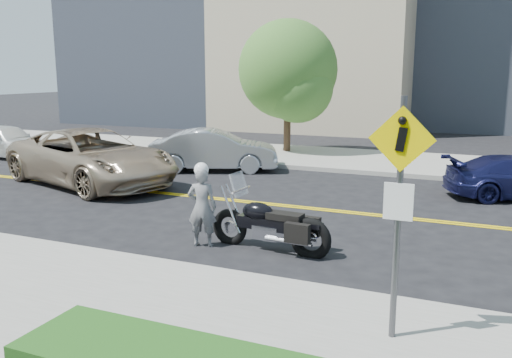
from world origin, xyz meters
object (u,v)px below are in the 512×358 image
object	(u,v)px
motorcycle	(270,213)
parked_car_white	(6,141)
pedestrian_sign	(399,196)
motorcyclist	(202,205)
suv	(91,157)
parked_car_silver	(214,150)

from	to	relation	value
motorcycle	parked_car_white	bearing A→B (deg)	159.18
motorcycle	parked_car_white	world-z (taller)	motorcycle
pedestrian_sign	motorcyclist	xyz separation A→B (m)	(-4.14, 2.62, -1.12)
suv	motorcyclist	bearing A→B (deg)	-105.43
suv	parked_car_white	bearing A→B (deg)	84.70
motorcyclist	parked_car_white	size ratio (longest dim) A/B	0.43
motorcycle	parked_car_silver	distance (m)	8.68
parked_car_white	motorcyclist	bearing A→B (deg)	-115.01
motorcyclist	suv	bearing A→B (deg)	-48.49
motorcyclist	parked_car_silver	xyz separation A→B (m)	(-3.62, 7.43, -0.12)
pedestrian_sign	motorcycle	world-z (taller)	pedestrian_sign
parked_car_white	parked_car_silver	size ratio (longest dim) A/B	0.90
pedestrian_sign	parked_car_silver	size ratio (longest dim) A/B	0.69
parked_car_silver	pedestrian_sign	bearing A→B (deg)	-165.44
motorcycle	suv	bearing A→B (deg)	157.63
motorcycle	motorcyclist	bearing A→B (deg)	-163.61
motorcyclist	motorcycle	world-z (taller)	motorcyclist
motorcyclist	pedestrian_sign	bearing A→B (deg)	132.25
pedestrian_sign	suv	xyz separation A→B (m)	(-10.13, 6.51, -1.12)
suv	pedestrian_sign	bearing A→B (deg)	-105.13
suv	parked_car_white	world-z (taller)	suv
motorcycle	parked_car_white	distance (m)	15.35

